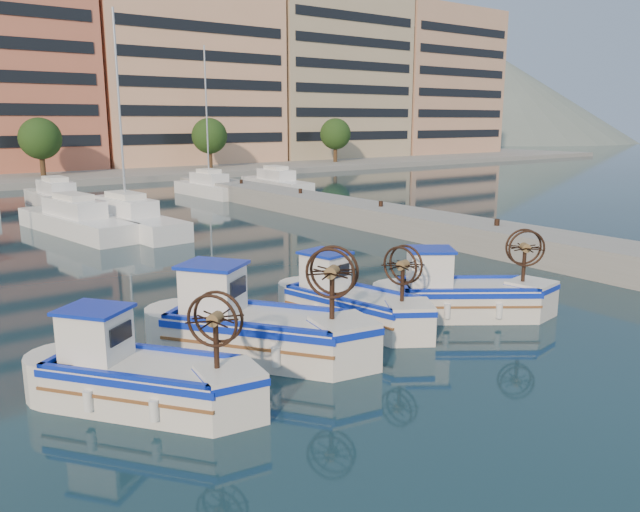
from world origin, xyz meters
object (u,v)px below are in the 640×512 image
Objects in this scene: fishing_boat_a at (139,374)px; fishing_boat_d at (462,293)px; fishing_boat_b at (254,326)px; fishing_boat_c at (350,301)px.

fishing_boat_d is (10.20, 0.21, 0.02)m from fishing_boat_a.
fishing_boat_d is at bearing -36.34° from fishing_boat_a.
fishing_boat_a is 10.21m from fishing_boat_d.
fishing_boat_c is at bearing -26.74° from fishing_boat_b.
fishing_boat_b is 3.63m from fishing_boat_c.
fishing_boat_c is 0.98× the size of fishing_boat_d.
fishing_boat_a is at bearing -179.91° from fishing_boat_c.
fishing_boat_b is 1.12× the size of fishing_boat_c.
fishing_boat_d is at bearing -42.71° from fishing_boat_b.
fishing_boat_b reaches higher than fishing_boat_d.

